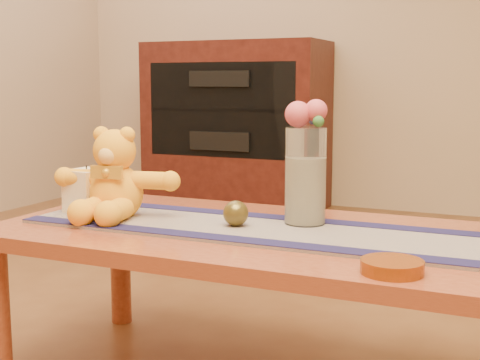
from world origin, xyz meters
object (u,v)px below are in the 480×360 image
at_px(bronze_ball, 236,213).
at_px(teddy_bear, 116,174).
at_px(amber_dish, 392,267).
at_px(pillar_candle, 87,191).
at_px(glass_vase, 305,176).

bearing_deg(bronze_ball, teddy_bear, -178.21).
distance_m(bronze_ball, amber_dish, 0.53).
bearing_deg(bronze_ball, pillar_candle, 179.97).
relative_size(glass_vase, bronze_ball, 3.81).
relative_size(pillar_candle, amber_dish, 0.97).
distance_m(pillar_candle, bronze_ball, 0.48).
height_order(teddy_bear, pillar_candle, teddy_bear).
height_order(pillar_candle, bronze_ball, pillar_candle).
distance_m(glass_vase, amber_dish, 0.48).
bearing_deg(glass_vase, amber_dish, -48.86).
distance_m(teddy_bear, bronze_ball, 0.38).
relative_size(teddy_bear, bronze_ball, 5.20).
bearing_deg(pillar_candle, bronze_ball, -0.03).
distance_m(pillar_candle, glass_vase, 0.65).
bearing_deg(teddy_bear, amber_dish, -25.26).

